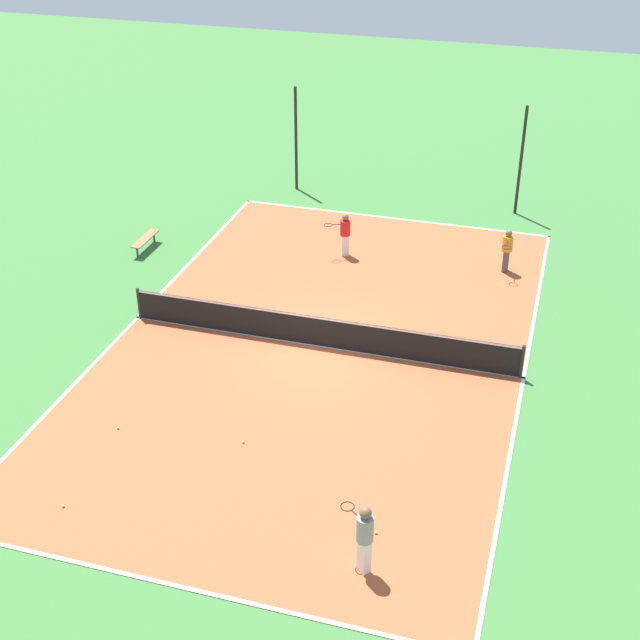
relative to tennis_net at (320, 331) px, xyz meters
name	(u,v)px	position (x,y,z in m)	size (l,w,h in m)	color
ground_plane	(320,346)	(0.00, 0.00, -0.54)	(80.00, 80.00, 0.00)	#3D7538
court_surface	(320,346)	(0.00, 0.00, -0.53)	(11.97, 19.69, 0.02)	#B75633
tennis_net	(320,331)	(0.00, 0.00, 0.00)	(11.77, 0.10, 1.02)	black
bench	(145,240)	(-7.89, 4.56, -0.15)	(0.36, 1.64, 0.45)	olive
player_coach_red	(345,232)	(-0.91, 6.10, 0.38)	(0.99, 0.67, 1.57)	white
player_center_orange	(507,248)	(4.68, 6.48, 0.35)	(0.37, 0.94, 1.52)	#4C4C51
player_baseline_gray	(364,535)	(3.41, -8.29, 0.48)	(0.94, 0.84, 1.72)	white
tennis_ball_right_alley	(243,442)	(-0.52, -4.98, -0.48)	(0.07, 0.07, 0.07)	#CCE033
tennis_ball_midcourt	(63,506)	(-3.61, -8.36, -0.48)	(0.07, 0.07, 0.07)	#CCE033
tennis_ball_left_sideline	(376,532)	(3.41, -7.16, -0.48)	(0.07, 0.07, 0.07)	#CCE033
tennis_ball_far_baseline	(118,428)	(-3.80, -5.36, -0.48)	(0.07, 0.07, 0.07)	#CCE033
fence_post_back_left	(296,139)	(-4.49, 11.69, 1.60)	(0.12, 0.12, 4.28)	black
fence_post_back_right	(521,161)	(4.49, 11.69, 1.60)	(0.12, 0.12, 4.28)	black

